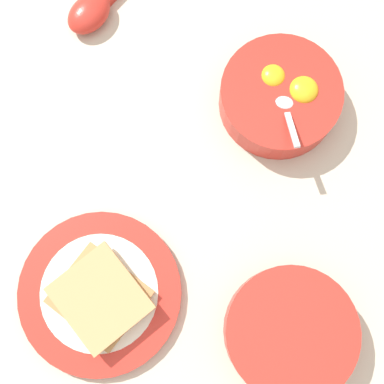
{
  "coord_description": "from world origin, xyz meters",
  "views": [
    {
      "loc": [
        0.08,
        -0.14,
        0.66
      ],
      "look_at": [
        0.06,
        -0.01,
        0.02
      ],
      "focal_mm": 50.0,
      "sensor_mm": 36.0,
      "label": 1
    }
  ],
  "objects_px": {
    "congee_bowl": "(290,332)",
    "egg_bowl": "(280,96)",
    "soup_spoon": "(96,7)",
    "toast_sandwich": "(100,297)",
    "toast_plate": "(100,293)"
  },
  "relations": [
    {
      "from": "egg_bowl",
      "to": "soup_spoon",
      "type": "bearing_deg",
      "value": 162.34
    },
    {
      "from": "toast_sandwich",
      "to": "toast_plate",
      "type": "bearing_deg",
      "value": 133.57
    },
    {
      "from": "egg_bowl",
      "to": "toast_plate",
      "type": "xyz_separation_m",
      "value": [
        -0.17,
        -0.28,
        -0.02
      ]
    },
    {
      "from": "toast_sandwich",
      "to": "soup_spoon",
      "type": "height_order",
      "value": "toast_sandwich"
    },
    {
      "from": "toast_plate",
      "to": "congee_bowl",
      "type": "xyz_separation_m",
      "value": [
        0.23,
        -0.0,
        0.02
      ]
    },
    {
      "from": "toast_plate",
      "to": "toast_sandwich",
      "type": "relative_size",
      "value": 1.49
    },
    {
      "from": "soup_spoon",
      "to": "toast_sandwich",
      "type": "bearing_deg",
      "value": -75.8
    },
    {
      "from": "toast_plate",
      "to": "congee_bowl",
      "type": "bearing_deg",
      "value": -0.11
    },
    {
      "from": "congee_bowl",
      "to": "toast_sandwich",
      "type": "bearing_deg",
      "value": -178.92
    },
    {
      "from": "soup_spoon",
      "to": "toast_plate",
      "type": "bearing_deg",
      "value": -76.28
    },
    {
      "from": "toast_plate",
      "to": "toast_sandwich",
      "type": "distance_m",
      "value": 0.02
    },
    {
      "from": "toast_sandwich",
      "to": "congee_bowl",
      "type": "height_order",
      "value": "congee_bowl"
    },
    {
      "from": "egg_bowl",
      "to": "toast_sandwich",
      "type": "xyz_separation_m",
      "value": [
        -0.17,
        -0.29,
        0.0
      ]
    },
    {
      "from": "egg_bowl",
      "to": "congee_bowl",
      "type": "relative_size",
      "value": 1.02
    },
    {
      "from": "congee_bowl",
      "to": "egg_bowl",
      "type": "bearing_deg",
      "value": 101.59
    }
  ]
}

